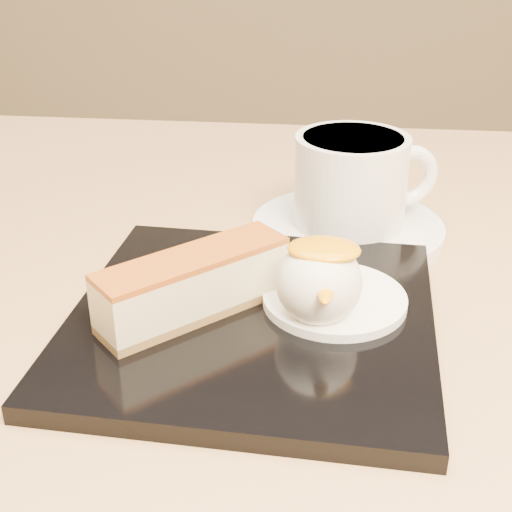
# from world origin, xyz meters

# --- Properties ---
(table) EXTENTS (0.80, 0.80, 0.72)m
(table) POSITION_xyz_m (0.00, 0.00, 0.56)
(table) COLOR black
(table) RESTS_ON ground
(dessert_plate) EXTENTS (0.23, 0.23, 0.01)m
(dessert_plate) POSITION_xyz_m (0.03, -0.03, 0.73)
(dessert_plate) COLOR black
(dessert_plate) RESTS_ON table
(cheesecake) EXTENTS (0.11, 0.11, 0.04)m
(cheesecake) POSITION_xyz_m (-0.00, -0.04, 0.75)
(cheesecake) COLOR brown
(cheesecake) RESTS_ON dessert_plate
(cream_smear) EXTENTS (0.09, 0.09, 0.01)m
(cream_smear) POSITION_xyz_m (0.08, -0.02, 0.73)
(cream_smear) COLOR white
(cream_smear) RESTS_ON dessert_plate
(ice_cream_scoop) EXTENTS (0.05, 0.05, 0.05)m
(ice_cream_scoop) POSITION_xyz_m (0.07, -0.04, 0.76)
(ice_cream_scoop) COLOR white
(ice_cream_scoop) RESTS_ON cream_smear
(mango_sauce) EXTENTS (0.04, 0.03, 0.01)m
(mango_sauce) POSITION_xyz_m (0.08, -0.03, 0.78)
(mango_sauce) COLOR orange
(mango_sauce) RESTS_ON ice_cream_scoop
(mint_sprig) EXTENTS (0.03, 0.02, 0.00)m
(mint_sprig) POSITION_xyz_m (0.05, 0.01, 0.74)
(mint_sprig) COLOR #2B842F
(mint_sprig) RESTS_ON cream_smear
(saucer) EXTENTS (0.15, 0.15, 0.01)m
(saucer) POSITION_xyz_m (0.09, 0.11, 0.72)
(saucer) COLOR white
(saucer) RESTS_ON table
(coffee_cup) EXTENTS (0.11, 0.09, 0.07)m
(coffee_cup) POSITION_xyz_m (0.09, 0.11, 0.77)
(coffee_cup) COLOR white
(coffee_cup) RESTS_ON saucer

